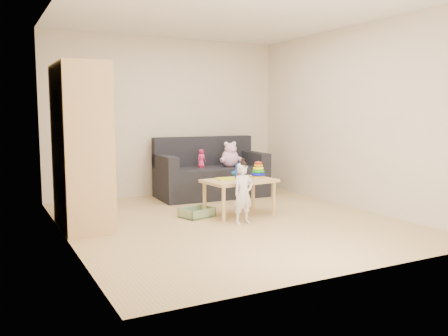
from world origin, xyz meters
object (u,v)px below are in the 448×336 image
wardrobe (81,147)px  play_table (239,197)px  toddler (243,194)px  sofa (211,182)px

wardrobe → play_table: wardrobe is taller
toddler → sofa: bearing=70.3°
wardrobe → play_table: size_ratio=2.10×
wardrobe → sofa: bearing=26.8°
sofa → toddler: 1.94m
play_table → sofa: bearing=79.1°
wardrobe → play_table: (1.99, -0.29, -0.73)m
wardrobe → play_table: bearing=-8.4°
wardrobe → toddler: 2.04m
sofa → play_table: sofa is taller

